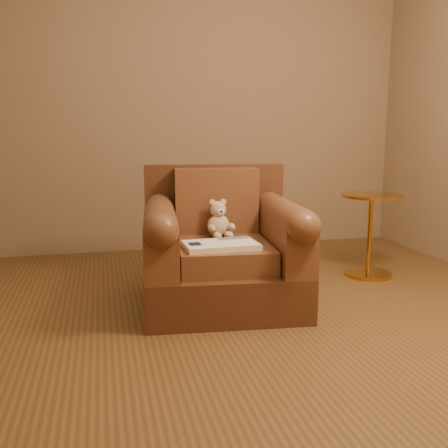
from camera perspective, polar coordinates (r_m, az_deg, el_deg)
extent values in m
plane|color=brown|center=(2.95, 3.67, -11.14)|extent=(4.00, 4.00, 0.00)
cube|color=#866E52|center=(4.70, -3.68, 13.63)|extent=(4.00, 0.02, 2.70)
cube|color=#4B2B19|center=(3.20, -0.21, -6.81)|extent=(1.05, 1.01, 0.27)
cube|color=#4B2B19|center=(3.50, -1.13, 1.95)|extent=(0.97, 0.19, 0.60)
cube|color=brown|center=(3.10, -0.09, -3.42)|extent=(0.62, 0.73, 0.14)
cube|color=brown|center=(3.37, -0.87, 2.69)|extent=(0.57, 0.21, 0.43)
cube|color=brown|center=(3.05, -7.27, -2.14)|extent=(0.27, 0.83, 0.31)
cube|color=brown|center=(3.16, 6.85, -1.72)|extent=(0.27, 0.83, 0.31)
cylinder|color=brown|center=(3.02, -7.33, 0.71)|extent=(0.27, 0.83, 0.19)
cylinder|color=brown|center=(3.13, 6.91, 1.04)|extent=(0.27, 0.83, 0.19)
ellipsoid|color=tan|center=(3.25, -0.63, -0.22)|extent=(0.15, 0.13, 0.15)
sphere|color=tan|center=(3.24, -0.69, 1.68)|extent=(0.11, 0.11, 0.11)
ellipsoid|color=tan|center=(3.22, -1.35, 2.45)|extent=(0.04, 0.02, 0.04)
ellipsoid|color=tan|center=(3.25, -0.10, 2.51)|extent=(0.04, 0.02, 0.04)
ellipsoid|color=beige|center=(3.19, -0.39, 1.39)|extent=(0.05, 0.03, 0.04)
sphere|color=black|center=(3.17, -0.29, 1.44)|extent=(0.01, 0.01, 0.01)
ellipsoid|color=tan|center=(3.17, -1.43, -0.48)|extent=(0.05, 0.10, 0.05)
ellipsoid|color=tan|center=(3.21, 0.86, -0.33)|extent=(0.05, 0.10, 0.05)
ellipsoid|color=tan|center=(3.16, -0.78, -1.36)|extent=(0.06, 0.10, 0.05)
ellipsoid|color=tan|center=(3.19, 0.56, -1.26)|extent=(0.06, 0.10, 0.05)
cube|color=beige|center=(2.93, -0.38, -2.47)|extent=(0.44, 0.27, 0.03)
cube|color=white|center=(2.90, -2.43, -2.27)|extent=(0.22, 0.26, 0.00)
cube|color=white|center=(2.96, 1.62, -2.03)|extent=(0.22, 0.26, 0.00)
cube|color=beige|center=(2.93, -0.38, -2.13)|extent=(0.02, 0.26, 0.00)
cube|color=#0F1638|center=(2.89, -3.36, -2.29)|extent=(0.07, 0.09, 0.00)
cube|color=slate|center=(3.04, 1.11, -1.63)|extent=(0.19, 0.06, 0.00)
cylinder|color=gold|center=(4.01, 16.09, -5.48)|extent=(0.36, 0.36, 0.03)
cylinder|color=gold|center=(3.94, 16.31, -1.27)|extent=(0.04, 0.04, 0.58)
cylinder|color=gold|center=(3.89, 16.54, 3.12)|extent=(0.45, 0.45, 0.02)
cylinder|color=gold|center=(3.90, 16.52, 2.91)|extent=(0.04, 0.04, 0.02)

